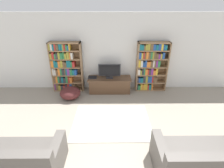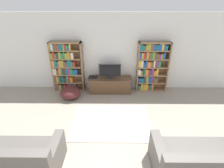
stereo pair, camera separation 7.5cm
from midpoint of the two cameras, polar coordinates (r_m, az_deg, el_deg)
The scene contains 10 objects.
wall_back at distance 6.03m, azimuth 0.80°, elevation 10.16°, with size 8.80×0.06×2.60m.
bookshelf_left at distance 6.20m, azimuth -14.49°, elevation 5.45°, with size 1.05×0.30×1.71m.
bookshelf_right at distance 6.12m, azimuth 12.86°, elevation 5.71°, with size 1.05×0.30×1.71m.
tv_stand at distance 6.09m, azimuth -0.32°, elevation -0.19°, with size 1.48×0.55×0.51m.
television at distance 5.88m, azimuth -0.33°, elevation 4.35°, with size 0.75×0.16×0.50m.
laptop at distance 6.05m, azimuth -5.91°, elevation 2.24°, with size 0.30×0.26×0.03m.
area_rug at distance 4.75m, azimuth 0.15°, elevation -12.15°, with size 2.01×1.52×0.02m.
couch_left_sectional at distance 3.93m, azimuth -29.00°, elevation -20.94°, with size 1.69×0.90×0.81m.
couch_right_sofa at distance 3.82m, azimuth 27.83°, elevation -22.11°, with size 1.71×0.99×0.84m.
beanbag_ottoman at distance 5.88m, azimuth -13.02°, elevation -2.78°, with size 0.66×0.66×0.37m, color #4C1E1E.
Camera 2 is at (0.01, -1.58, 2.94)m, focal length 28.00 mm.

